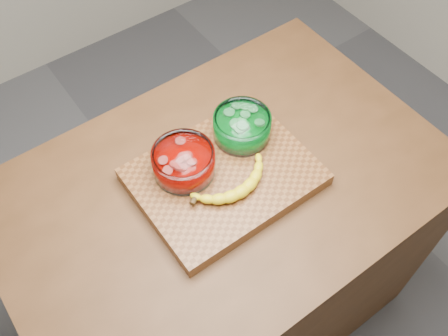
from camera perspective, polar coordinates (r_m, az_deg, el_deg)
ground at (r=2.13m, az=0.00°, el=-15.12°), size 3.50×3.50×0.00m
counter at (r=1.71m, az=0.00°, el=-9.92°), size 1.20×0.80×0.90m
cutting_board at (r=1.30m, az=0.00°, el=-1.02°), size 0.45×0.35×0.04m
bowl_red at (r=1.27m, az=-4.63°, el=0.66°), size 0.16×0.16×0.07m
bowl_green at (r=1.34m, az=2.06°, el=4.74°), size 0.15×0.15×0.07m
banana at (r=1.25m, az=1.20°, el=-1.85°), size 0.25×0.11×0.04m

